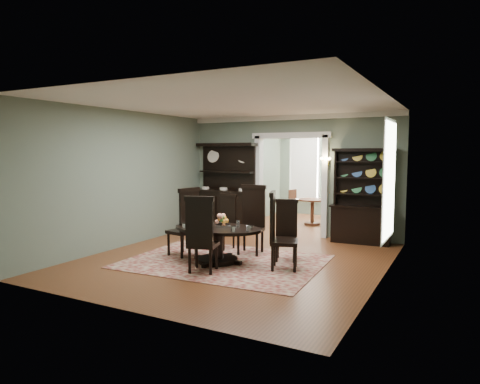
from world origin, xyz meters
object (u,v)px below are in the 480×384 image
(dining_table, at_px, (218,238))
(sideboard, at_px, (225,200))
(welsh_dresser, at_px, (362,209))
(parlor_table, at_px, (312,208))

(dining_table, height_order, sideboard, sideboard)
(dining_table, xyz_separation_m, sideboard, (-1.57, 3.05, 0.34))
(welsh_dresser, relative_size, parlor_table, 2.72)
(welsh_dresser, distance_m, parlor_table, 2.54)
(sideboard, xyz_separation_m, parlor_table, (1.82, 1.84, -0.33))
(dining_table, xyz_separation_m, parlor_table, (0.25, 4.88, 0.01))
(sideboard, distance_m, parlor_table, 2.61)
(welsh_dresser, bearing_deg, sideboard, 177.67)
(dining_table, bearing_deg, parlor_table, 82.66)
(welsh_dresser, bearing_deg, parlor_table, 131.61)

